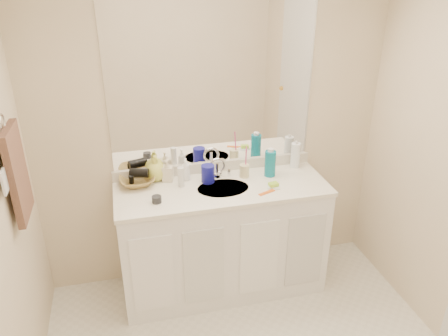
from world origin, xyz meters
TOP-DOWN VIEW (x-y plane):
  - wall_back at (0.00, 1.30)m, footprint 2.60×0.02m
  - vanity_cabinet at (0.00, 1.02)m, footprint 1.50×0.55m
  - countertop at (0.00, 1.02)m, footprint 1.52×0.57m
  - backsplash at (0.00, 1.29)m, footprint 1.52×0.03m
  - sink_basin at (0.00, 1.00)m, footprint 0.37×0.37m
  - faucet at (0.00, 1.18)m, footprint 0.02×0.02m
  - mirror at (0.00, 1.29)m, footprint 1.48×0.01m
  - blue_mug at (-0.08, 1.12)m, footprint 0.12×0.12m
  - tan_cup at (0.20, 1.14)m, footprint 0.08×0.08m
  - toothbrush at (0.21, 1.14)m, footprint 0.02×0.04m
  - mouthwash_bottle at (0.39, 1.12)m, footprint 0.10×0.10m
  - clear_pump_bottle at (0.63, 1.22)m, footprint 0.08×0.08m
  - soap_dish at (0.35, 0.93)m, footprint 0.11×0.09m
  - green_soap at (0.35, 0.93)m, footprint 0.07×0.06m
  - orange_comb at (0.28, 0.86)m, footprint 0.13×0.07m
  - dark_jar at (-0.48, 0.91)m, footprint 0.08×0.08m
  - extra_white_bottle at (-0.28, 1.10)m, footprint 0.06×0.06m
  - soap_bottle_white at (-0.23, 1.20)m, footprint 0.08×0.08m
  - soap_bottle_cream at (-0.36, 1.22)m, footprint 0.09×0.09m
  - soap_bottle_yellow at (-0.44, 1.25)m, footprint 0.18×0.18m
  - wicker_basket at (-0.58, 1.20)m, footprint 0.27×0.27m
  - hair_dryer at (-0.56, 1.20)m, footprint 0.15×0.10m
  - towel_ring at (-1.27, 0.77)m, footprint 0.01×0.11m
  - hand_towel at (-1.25, 0.77)m, footprint 0.04×0.32m
  - switch_plate at (-1.27, 0.57)m, footprint 0.01×0.08m

SIDE VIEW (x-z plane):
  - vanity_cabinet at x=0.00m, z-range 0.00..0.85m
  - countertop at x=0.00m, z-range 0.85..0.88m
  - sink_basin at x=0.00m, z-range 0.86..0.88m
  - orange_comb at x=0.28m, z-range 0.88..0.89m
  - soap_dish at x=0.35m, z-range 0.88..0.89m
  - dark_jar at x=-0.48m, z-range 0.88..0.93m
  - green_soap at x=0.35m, z-range 0.89..0.92m
  - wicker_basket at x=-0.58m, z-range 0.88..0.94m
  - backsplash at x=0.00m, z-range 0.88..0.96m
  - tan_cup at x=0.20m, z-range 0.88..0.98m
  - faucet at x=0.00m, z-range 0.88..0.99m
  - blue_mug at x=-0.08m, z-range 0.88..1.01m
  - extra_white_bottle at x=-0.28m, z-range 0.88..1.03m
  - soap_bottle_cream at x=-0.36m, z-range 0.88..1.04m
  - soap_bottle_white at x=-0.23m, z-range 0.88..1.05m
  - hair_dryer at x=-0.56m, z-range 0.94..1.00m
  - soap_bottle_yellow at x=-0.44m, z-range 0.88..1.07m
  - clear_pump_bottle at x=0.63m, z-range 0.88..1.07m
  - mouthwash_bottle at x=0.39m, z-range 0.88..1.08m
  - toothbrush at x=0.21m, z-range 0.93..1.13m
  - wall_back at x=0.00m, z-range 0.00..2.40m
  - hand_towel at x=-1.25m, z-range 0.98..1.52m
  - switch_plate at x=-1.27m, z-range 1.24..1.36m
  - towel_ring at x=-1.27m, z-range 1.49..1.61m
  - mirror at x=0.00m, z-range 0.96..2.16m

